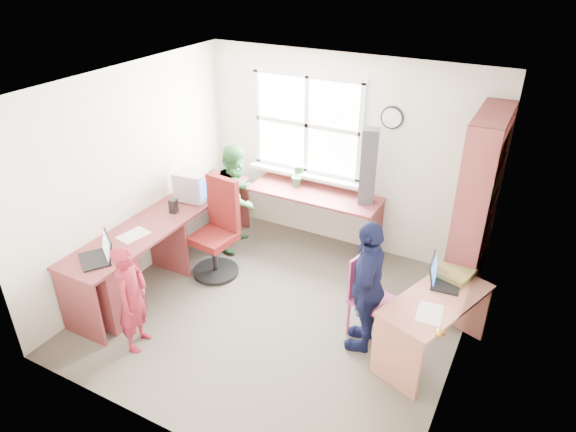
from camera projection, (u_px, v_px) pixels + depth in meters
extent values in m
cube|color=#4C453B|center=(277.00, 314.00, 5.45)|extent=(3.60, 3.40, 0.02)
cube|color=white|center=(274.00, 86.00, 4.30)|extent=(3.60, 3.40, 0.02)
cube|color=silver|center=(345.00, 154.00, 6.20)|extent=(3.60, 0.02, 2.40)
cube|color=silver|center=(155.00, 316.00, 3.54)|extent=(3.60, 0.02, 2.40)
cube|color=silver|center=(132.00, 177.00, 5.62)|extent=(0.02, 3.40, 2.40)
cube|color=silver|center=(472.00, 263.00, 4.12)|extent=(0.02, 3.40, 2.40)
cube|color=white|center=(307.00, 125.00, 6.24)|extent=(1.40, 0.01, 1.20)
cube|color=white|center=(307.00, 125.00, 6.24)|extent=(1.48, 0.04, 1.28)
cube|color=olive|center=(433.00, 364.00, 3.41)|extent=(0.02, 0.82, 2.00)
sphere|color=gold|center=(440.00, 333.00, 3.68)|extent=(0.07, 0.07, 0.07)
cylinder|color=black|center=(392.00, 118.00, 5.69)|extent=(0.26, 0.03, 0.26)
cylinder|color=white|center=(392.00, 118.00, 5.67)|extent=(0.22, 0.01, 0.22)
cube|color=brown|center=(165.00, 217.00, 5.79)|extent=(0.60, 2.70, 0.03)
cube|color=brown|center=(315.00, 194.00, 6.30)|extent=(1.65, 0.56, 0.03)
cube|color=brown|center=(168.00, 245.00, 5.97)|extent=(0.56, 0.03, 0.72)
cube|color=brown|center=(79.00, 308.00, 4.94)|extent=(0.56, 0.03, 0.72)
cube|color=brown|center=(231.00, 200.00, 6.99)|extent=(0.56, 0.03, 0.72)
cube|color=brown|center=(374.00, 236.00, 6.15)|extent=(0.03, 0.52, 0.72)
cube|color=brown|center=(108.00, 288.00, 5.23)|extent=(0.54, 0.45, 0.72)
cube|color=#C47662|center=(437.00, 300.00, 4.59)|extent=(0.88, 1.26, 0.03)
cube|color=#C47662|center=(395.00, 358.00, 4.41)|extent=(0.48, 0.19, 0.64)
cube|color=#C47662|center=(464.00, 303.00, 5.08)|extent=(0.48, 0.19, 0.64)
cube|color=brown|center=(465.00, 236.00, 4.79)|extent=(0.30, 0.02, 2.10)
cube|color=brown|center=(484.00, 195.00, 5.57)|extent=(0.30, 0.02, 2.10)
cube|color=brown|center=(495.00, 114.00, 4.68)|extent=(0.30, 1.00, 0.02)
cube|color=brown|center=(460.00, 293.00, 5.65)|extent=(0.30, 1.00, 0.02)
cube|color=brown|center=(465.00, 266.00, 5.48)|extent=(0.30, 1.00, 0.02)
cube|color=brown|center=(471.00, 235.00, 5.30)|extent=(0.30, 1.00, 0.02)
cube|color=brown|center=(477.00, 202.00, 5.12)|extent=(0.30, 1.00, 0.02)
cube|color=brown|center=(484.00, 167.00, 4.94)|extent=(0.30, 1.00, 0.02)
cube|color=brown|center=(492.00, 129.00, 4.76)|extent=(0.30, 1.00, 0.02)
cube|color=#B11E19|center=(456.00, 297.00, 5.35)|extent=(0.25, 0.28, 0.27)
cube|color=#194C98|center=(462.00, 280.00, 5.59)|extent=(0.25, 0.30, 0.29)
cube|color=#1E7E32|center=(468.00, 266.00, 5.82)|extent=(0.25, 0.26, 0.30)
cube|color=gold|center=(462.00, 267.00, 5.17)|extent=(0.25, 0.28, 0.30)
cube|color=#72327E|center=(468.00, 251.00, 5.41)|extent=(0.25, 0.30, 0.32)
cube|color=orange|center=(473.00, 240.00, 5.65)|extent=(0.25, 0.26, 0.29)
cube|color=#262626|center=(468.00, 234.00, 4.98)|extent=(0.25, 0.28, 0.32)
cube|color=beige|center=(474.00, 221.00, 5.24)|extent=(0.25, 0.30, 0.29)
cube|color=#B11E19|center=(479.00, 208.00, 5.47)|extent=(0.25, 0.26, 0.30)
cube|color=#194C98|center=(475.00, 200.00, 4.81)|extent=(0.25, 0.28, 0.29)
cube|color=#1E7E32|center=(481.00, 187.00, 5.05)|extent=(0.25, 0.30, 0.30)
cube|color=gold|center=(486.00, 175.00, 5.28)|extent=(0.25, 0.26, 0.32)
cube|color=#72327E|center=(482.00, 162.00, 4.63)|extent=(0.25, 0.28, 0.30)
cube|color=orange|center=(488.00, 150.00, 4.87)|extent=(0.25, 0.30, 0.32)
cube|color=#262626|center=(493.00, 142.00, 5.11)|extent=(0.25, 0.26, 0.29)
cylinder|color=black|center=(216.00, 271.00, 6.07)|extent=(0.60, 0.60, 0.05)
cylinder|color=black|center=(215.00, 255.00, 5.97)|extent=(0.06, 0.06, 0.40)
cube|color=#5F1311|center=(213.00, 238.00, 5.86)|extent=(0.49, 0.49, 0.09)
cube|color=#5F1311|center=(223.00, 203.00, 5.84)|extent=(0.43, 0.12, 0.64)
cylinder|color=#B23B72|center=(348.00, 318.00, 5.06)|extent=(0.04, 0.04, 0.40)
cylinder|color=#B23B72|center=(375.00, 333.00, 4.86)|extent=(0.04, 0.04, 0.40)
cylinder|color=#B23B72|center=(367.00, 303.00, 5.27)|extent=(0.04, 0.04, 0.40)
cylinder|color=#B23B72|center=(394.00, 317.00, 5.07)|extent=(0.04, 0.04, 0.40)
cube|color=#B23B72|center=(373.00, 300.00, 4.96)|extent=(0.46, 0.46, 0.04)
cube|color=#B23B72|center=(360.00, 274.00, 4.96)|extent=(0.12, 0.35, 0.45)
cube|color=#A7A7AC|center=(194.00, 198.00, 6.14)|extent=(0.28, 0.23, 0.02)
cube|color=#A7A7AC|center=(193.00, 185.00, 6.06)|extent=(0.39, 0.36, 0.34)
cube|color=#3F72F2|center=(206.00, 187.00, 6.00)|extent=(0.03, 0.28, 0.25)
cube|color=black|center=(95.00, 260.00, 4.97)|extent=(0.44, 0.41, 0.02)
cube|color=black|center=(107.00, 246.00, 4.97)|extent=(0.33, 0.25, 0.23)
cube|color=white|center=(106.00, 246.00, 4.96)|extent=(0.28, 0.21, 0.19)
cube|color=black|center=(446.00, 282.00, 4.78)|extent=(0.28, 0.37, 0.02)
cube|color=black|center=(434.00, 269.00, 4.77)|extent=(0.09, 0.35, 0.23)
cube|color=#3F72F2|center=(435.00, 269.00, 4.77)|extent=(0.07, 0.31, 0.19)
cube|color=black|center=(173.00, 206.00, 5.81)|extent=(0.09, 0.09, 0.16)
cube|color=black|center=(200.00, 186.00, 6.24)|extent=(0.11, 0.11, 0.19)
cube|color=black|center=(368.00, 167.00, 5.85)|extent=(0.22, 0.20, 0.90)
cube|color=red|center=(454.00, 273.00, 4.88)|extent=(0.40, 0.40, 0.06)
cube|color=silver|center=(133.00, 235.00, 5.39)|extent=(0.27, 0.34, 0.00)
cube|color=silver|center=(430.00, 313.00, 4.40)|extent=(0.24, 0.32, 0.00)
imported|color=#337F3E|center=(298.00, 176.00, 6.39)|extent=(0.16, 0.13, 0.29)
imported|color=maroon|center=(132.00, 298.00, 4.77)|extent=(0.36, 0.46, 1.10)
imported|color=#2D7136|center=(238.00, 197.00, 6.36)|extent=(0.60, 0.72, 1.35)
imported|color=#13173C|center=(367.00, 286.00, 4.72)|extent=(0.46, 0.84, 1.36)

